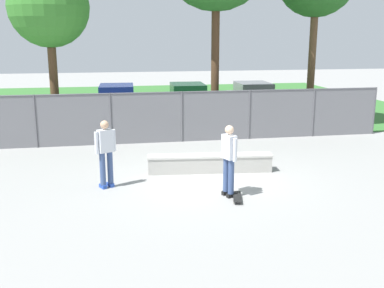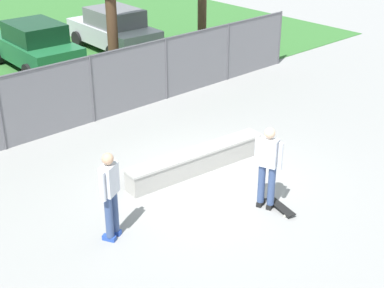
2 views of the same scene
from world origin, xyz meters
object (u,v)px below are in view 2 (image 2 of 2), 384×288
at_px(bystander, 110,192).
at_px(skateboarder, 268,164).
at_px(skateboard, 280,207).
at_px(car_silver, 114,29).
at_px(car_green, 35,45).
at_px(concrete_ledge, 197,161).

bearing_deg(bystander, skateboarder, -22.14).
distance_m(skateboard, car_silver, 12.70).
height_order(car_green, car_silver, same).
distance_m(car_green, bystander, 11.21).
bearing_deg(car_green, skateboard, -93.90).
distance_m(skateboarder, bystander, 3.25).
relative_size(concrete_ledge, skateboarder, 2.05).
bearing_deg(car_silver, concrete_ledge, -114.43).
distance_m(concrete_ledge, skateboard, 2.43).
relative_size(concrete_ledge, bystander, 2.05).
bearing_deg(concrete_ledge, skateboarder, -89.95).
height_order(concrete_ledge, bystander, bystander).
distance_m(concrete_ledge, skateboarder, 2.25).
xyz_separation_m(skateboarder, skateboard, (0.15, -0.29, -0.94)).
bearing_deg(skateboarder, concrete_ledge, 90.05).
relative_size(skateboarder, car_silver, 0.43).
height_order(car_green, bystander, bystander).
bearing_deg(concrete_ledge, car_green, 84.21).
relative_size(skateboarder, car_green, 0.43).
height_order(skateboarder, bystander, same).
height_order(skateboard, car_green, car_green).
bearing_deg(skateboard, car_green, 86.10).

